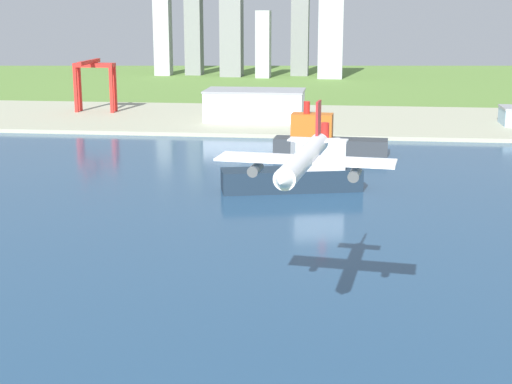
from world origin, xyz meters
The scene contains 9 objects.
ground_plane centered at (0.00, 300.00, 0.00)m, with size 2400.00×2400.00×0.00m, color #5A8238.
water_bay centered at (0.00, 240.00, 0.07)m, with size 840.00×360.00×0.15m, color navy.
industrial_pier centered at (0.00, 490.00, 1.25)m, with size 840.00×140.00×2.50m, color #A4A58A.
airplane_landing centered at (31.13, 134.78, 44.43)m, with size 38.01×45.24×13.84m.
container_barge centered at (27.92, 376.58, 7.63)m, with size 59.67×16.71×27.08m.
cargo_ship centered at (20.20, 292.16, 7.80)m, with size 59.85×27.86×28.29m.
port_crane_red centered at (-137.75, 501.64, 29.54)m, with size 28.30×39.72×36.93m.
warehouse_main centered at (-21.00, 476.06, 12.52)m, with size 64.50×34.68×20.00m.
distant_skyline centered at (-71.67, 829.92, 55.06)m, with size 208.93×56.55×129.24m.
Camera 1 is at (39.96, -18.37, 74.81)m, focal length 53.52 mm.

